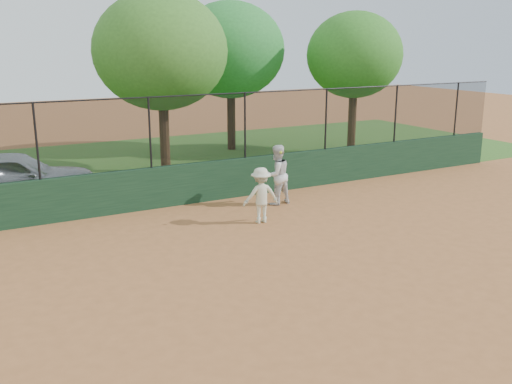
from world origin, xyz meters
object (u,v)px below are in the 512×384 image
parked_car (12,178)px  player_second (277,175)px  tree_4 (355,55)px  player_main (261,195)px  tree_2 (161,51)px  tree_3 (231,50)px

parked_car → player_second: size_ratio=2.66×
player_second → tree_4: bearing=-149.2°
player_main → tree_2: (-0.05, 7.16, 3.58)m
parked_car → tree_2: 6.86m
tree_3 → tree_4: tree_3 is taller
player_second → tree_4: tree_4 is taller
tree_3 → tree_4: size_ratio=1.08×
parked_car → tree_2: size_ratio=0.74×
tree_2 → tree_4: tree_2 is taller
player_second → player_main: 1.85m
player_second → tree_4: (7.12, 5.61, 3.22)m
player_second → tree_3: tree_3 is taller
parked_car → player_second: 7.75m
player_main → tree_4: size_ratio=0.33×
player_main → tree_4: (8.40, 6.94, 3.36)m
parked_car → tree_4: 14.45m
player_main → tree_2: size_ratio=0.31×
parked_car → player_main: size_ratio=2.40×
player_main → tree_3: size_ratio=0.31×
tree_3 → tree_4: 5.28m
player_second → tree_3: bearing=-115.4°
tree_2 → parked_car: bearing=-158.8°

